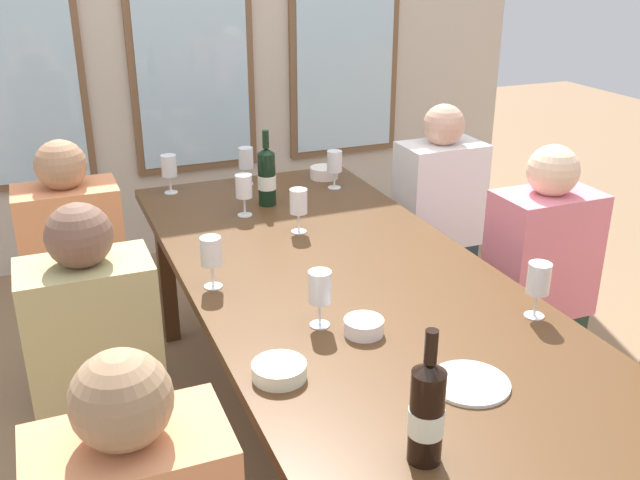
{
  "coord_description": "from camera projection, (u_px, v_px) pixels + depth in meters",
  "views": [
    {
      "loc": [
        -0.9,
        -1.96,
        1.78
      ],
      "look_at": [
        0.0,
        0.25,
        0.79
      ],
      "focal_mm": 40.48,
      "sensor_mm": 36.0,
      "label": 1
    }
  ],
  "objects": [
    {
      "name": "ground_plane",
      "position": [
        345.0,
        460.0,
        2.68
      ],
      "size": [
        12.0,
        12.0,
        0.0
      ],
      "primitive_type": "plane",
      "color": "#8B6A4B"
    },
    {
      "name": "back_wall_with_windows",
      "position": [
        187.0,
        5.0,
        4.02
      ],
      "size": [
        4.22,
        0.1,
        2.9
      ],
      "color": "beige",
      "rests_on": "ground"
    },
    {
      "name": "dining_table",
      "position": [
        348.0,
        298.0,
        2.42
      ],
      "size": [
        1.02,
        2.45,
        0.74
      ],
      "color": "#50331B",
      "rests_on": "ground"
    },
    {
      "name": "white_plate_0",
      "position": [
        469.0,
        383.0,
        1.83
      ],
      "size": [
        0.21,
        0.21,
        0.01
      ],
      "primitive_type": "cylinder",
      "color": "white",
      "rests_on": "dining_table"
    },
    {
      "name": "wine_bottle_0",
      "position": [
        267.0,
        176.0,
        3.03
      ],
      "size": [
        0.08,
        0.08,
        0.32
      ],
      "color": "black",
      "rests_on": "dining_table"
    },
    {
      "name": "wine_bottle_1",
      "position": [
        427.0,
        412.0,
        1.52
      ],
      "size": [
        0.08,
        0.08,
        0.32
      ],
      "color": "black",
      "rests_on": "dining_table"
    },
    {
      "name": "tasting_bowl_0",
      "position": [
        364.0,
        326.0,
        2.06
      ],
      "size": [
        0.12,
        0.12,
        0.05
      ],
      "primitive_type": "cylinder",
      "color": "white",
      "rests_on": "dining_table"
    },
    {
      "name": "tasting_bowl_1",
      "position": [
        279.0,
        370.0,
        1.85
      ],
      "size": [
        0.14,
        0.14,
        0.04
      ],
      "primitive_type": "cylinder",
      "color": "white",
      "rests_on": "dining_table"
    },
    {
      "name": "tasting_bowl_2",
      "position": [
        324.0,
        173.0,
        3.42
      ],
      "size": [
        0.13,
        0.13,
        0.05
      ],
      "primitive_type": "cylinder",
      "color": "white",
      "rests_on": "dining_table"
    },
    {
      "name": "wine_glass_0",
      "position": [
        539.0,
        280.0,
        2.12
      ],
      "size": [
        0.07,
        0.07,
        0.17
      ],
      "color": "white",
      "rests_on": "dining_table"
    },
    {
      "name": "wine_glass_1",
      "position": [
        246.0,
        160.0,
        3.29
      ],
      "size": [
        0.07,
        0.07,
        0.17
      ],
      "color": "white",
      "rests_on": "dining_table"
    },
    {
      "name": "wine_glass_2",
      "position": [
        211.0,
        254.0,
        2.3
      ],
      "size": [
        0.07,
        0.07,
        0.17
      ],
      "color": "white",
      "rests_on": "dining_table"
    },
    {
      "name": "wine_glass_3",
      "position": [
        334.0,
        162.0,
        3.24
      ],
      "size": [
        0.07,
        0.07,
        0.17
      ],
      "color": "white",
      "rests_on": "dining_table"
    },
    {
      "name": "wine_glass_4",
      "position": [
        244.0,
        188.0,
        2.91
      ],
      "size": [
        0.07,
        0.07,
        0.17
      ],
      "color": "white",
      "rests_on": "dining_table"
    },
    {
      "name": "wine_glass_5",
      "position": [
        320.0,
        289.0,
        2.07
      ],
      "size": [
        0.07,
        0.07,
        0.17
      ],
      "color": "white",
      "rests_on": "dining_table"
    },
    {
      "name": "wine_glass_6",
      "position": [
        298.0,
        204.0,
        2.74
      ],
      "size": [
        0.07,
        0.07,
        0.17
      ],
      "color": "white",
      "rests_on": "dining_table"
    },
    {
      "name": "wine_glass_7",
      "position": [
        169.0,
        167.0,
        3.18
      ],
      "size": [
        0.07,
        0.07,
        0.17
      ],
      "color": "white",
      "rests_on": "dining_table"
    },
    {
      "name": "seated_person_2",
      "position": [
        99.0,
        383.0,
        2.21
      ],
      "size": [
        0.38,
        0.24,
        1.11
      ],
      "color": "#303035",
      "rests_on": "ground"
    },
    {
      "name": "seated_person_3",
      "position": [
        537.0,
        292.0,
        2.79
      ],
      "size": [
        0.38,
        0.24,
        1.11
      ],
      "color": "#24372C",
      "rests_on": "ground"
    },
    {
      "name": "seated_person_4",
      "position": [
        78.0,
        284.0,
        2.85
      ],
      "size": [
        0.38,
        0.24,
        1.11
      ],
      "color": "#323831",
      "rests_on": "ground"
    },
    {
      "name": "seated_person_5",
      "position": [
        437.0,
        226.0,
        3.43
      ],
      "size": [
        0.38,
        0.24,
        1.11
      ],
      "color": "#213238",
      "rests_on": "ground"
    }
  ]
}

